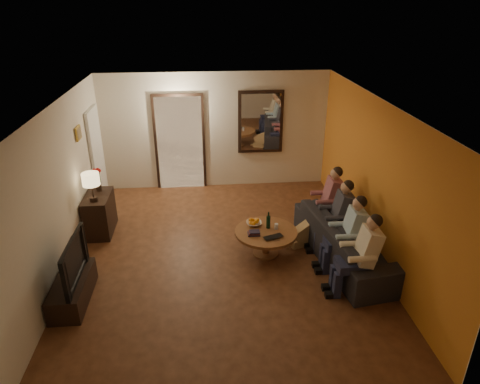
{
  "coord_description": "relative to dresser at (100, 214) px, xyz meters",
  "views": [
    {
      "loc": [
        -0.29,
        -6.18,
        4.07
      ],
      "look_at": [
        0.3,
        0.3,
        1.05
      ],
      "focal_mm": 32.0,
      "sensor_mm": 36.0,
      "label": 1
    }
  ],
  "objects": [
    {
      "name": "person_b",
      "position": [
        4.2,
        -1.59,
        0.23
      ],
      "size": [
        0.6,
        0.4,
        1.2
      ],
      "primitive_type": null,
      "color": "tan",
      "rests_on": "sofa"
    },
    {
      "name": "coffee_table",
      "position": [
        2.96,
        -1.04,
        -0.15
      ],
      "size": [
        1.29,
        1.29,
        0.45
      ],
      "primitive_type": "cylinder",
      "rotation": [
        0.0,
        0.0,
        0.25
      ],
      "color": "brown",
      "rests_on": "floor"
    },
    {
      "name": "table_lamp",
      "position": [
        0.0,
        -0.22,
        0.64
      ],
      "size": [
        0.3,
        0.3,
        0.54
      ],
      "primitive_type": null,
      "color": "beige",
      "rests_on": "dresser"
    },
    {
      "name": "flower_vase",
      "position": [
        0.0,
        0.22,
        0.59
      ],
      "size": [
        0.14,
        0.14,
        0.44
      ],
      "primitive_type": null,
      "color": "red",
      "rests_on": "dresser"
    },
    {
      "name": "right_wall",
      "position": [
        4.75,
        -1.03,
        0.93
      ],
      "size": [
        0.02,
        6.0,
        2.6
      ],
      "primitive_type": "cube",
      "color": "beige",
      "rests_on": "floor"
    },
    {
      "name": "wine_bottle",
      "position": [
        3.01,
        -0.94,
        0.23
      ],
      "size": [
        0.07,
        0.07,
        0.31
      ],
      "primitive_type": null,
      "color": "black",
      "rests_on": "coffee_table"
    },
    {
      "name": "person_d",
      "position": [
        4.2,
        -0.39,
        0.23
      ],
      "size": [
        0.6,
        0.4,
        1.2
      ],
      "primitive_type": null,
      "color": "tan",
      "rests_on": "sofa"
    },
    {
      "name": "dog",
      "position": [
        3.68,
        -0.81,
        -0.09
      ],
      "size": [
        0.61,
        0.42,
        0.56
      ],
      "primitive_type": null,
      "rotation": [
        0.0,
        0.0,
        0.35
      ],
      "color": "#A07A4A",
      "rests_on": "floor"
    },
    {
      "name": "art_canvas",
      "position": [
        -0.21,
        0.27,
        1.48
      ],
      "size": [
        0.01,
        0.22,
        0.18
      ],
      "primitive_type": "cube",
      "color": "brown",
      "rests_on": "left_wall"
    },
    {
      "name": "sofa",
      "position": [
        4.3,
        -1.29,
        -0.01
      ],
      "size": [
        2.58,
        1.32,
        0.72
      ],
      "primitive_type": "imported",
      "rotation": [
        0.0,
        0.0,
        1.72
      ],
      "color": "black",
      "rests_on": "floor"
    },
    {
      "name": "person_a",
      "position": [
        4.2,
        -2.19,
        0.23
      ],
      "size": [
        0.6,
        0.4,
        1.2
      ],
      "primitive_type": null,
      "color": "tan",
      "rests_on": "sofa"
    },
    {
      "name": "laptop",
      "position": [
        3.06,
        -1.32,
        0.09
      ],
      "size": [
        0.38,
        0.31,
        0.03
      ],
      "primitive_type": "imported",
      "rotation": [
        0.0,
        0.0,
        0.35
      ],
      "color": "black",
      "rests_on": "coffee_table"
    },
    {
      "name": "fridge_glimpse",
      "position": [
        1.7,
        1.95,
        0.53
      ],
      "size": [
        0.45,
        0.03,
        1.7
      ],
      "primitive_type": "cube",
      "color": "silver",
      "rests_on": "floor"
    },
    {
      "name": "dresser",
      "position": [
        0.0,
        0.0,
        0.0
      ],
      "size": [
        0.45,
        0.84,
        0.74
      ],
      "primitive_type": "cube",
      "color": "black",
      "rests_on": "floor"
    },
    {
      "name": "mirror_glass",
      "position": [
        3.25,
        1.9,
        1.13
      ],
      "size": [
        0.86,
        0.02,
        1.26
      ],
      "primitive_type": "cube",
      "color": "white",
      "rests_on": "back_wall"
    },
    {
      "name": "floor",
      "position": [
        2.25,
        -1.03,
        -0.37
      ],
      "size": [
        5.0,
        6.0,
        0.01
      ],
      "primitive_type": "cube",
      "color": "#462512",
      "rests_on": "ground"
    },
    {
      "name": "oranges",
      "position": [
        2.78,
        -0.82,
        0.18
      ],
      "size": [
        0.2,
        0.2,
        0.08
      ],
      "primitive_type": null,
      "color": "orange",
      "rests_on": "bowl"
    },
    {
      "name": "left_wall",
      "position": [
        -0.25,
        -1.03,
        0.93
      ],
      "size": [
        0.02,
        6.0,
        2.6
      ],
      "primitive_type": "cube",
      "color": "beige",
      "rests_on": "floor"
    },
    {
      "name": "tv_stand",
      "position": [
        0.0,
        -2.01,
        -0.19
      ],
      "size": [
        0.45,
        1.11,
        0.37
      ],
      "primitive_type": "cube",
      "color": "black",
      "rests_on": "floor"
    },
    {
      "name": "white_door",
      "position": [
        -0.21,
        1.27,
        0.65
      ],
      "size": [
        0.06,
        0.85,
        2.04
      ],
      "primitive_type": "cube",
      "color": "white",
      "rests_on": "floor"
    },
    {
      "name": "wine_glass",
      "position": [
        3.14,
        -0.99,
        0.13
      ],
      "size": [
        0.06,
        0.06,
        0.1
      ],
      "primitive_type": "cylinder",
      "color": "silver",
      "rests_on": "coffee_table"
    },
    {
      "name": "bowl",
      "position": [
        2.78,
        -0.82,
        0.11
      ],
      "size": [
        0.26,
        0.26,
        0.06
      ],
      "primitive_type": "imported",
      "color": "white",
      "rests_on": "coffee_table"
    },
    {
      "name": "ceiling",
      "position": [
        2.25,
        -1.03,
        2.23
      ],
      "size": [
        5.0,
        6.0,
        0.01
      ],
      "primitive_type": "cube",
      "color": "white",
      "rests_on": "back_wall"
    },
    {
      "name": "tv",
      "position": [
        0.0,
        -2.01,
        0.31
      ],
      "size": [
        1.1,
        0.14,
        0.63
      ],
      "primitive_type": "imported",
      "rotation": [
        0.0,
        0.0,
        1.57
      ],
      "color": "black",
      "rests_on": "tv_stand"
    },
    {
      "name": "orange_accent",
      "position": [
        4.74,
        -1.03,
        0.93
      ],
      "size": [
        0.01,
        6.0,
        2.6
      ],
      "primitive_type": "cube",
      "color": "orange",
      "rests_on": "right_wall"
    },
    {
      "name": "door_trim",
      "position": [
        1.45,
        1.94,
        0.68
      ],
      "size": [
        1.12,
        0.04,
        2.22
      ],
      "primitive_type": "cube",
      "color": "black",
      "rests_on": "floor"
    },
    {
      "name": "framed_art",
      "position": [
        -0.22,
        0.27,
        1.48
      ],
      "size": [
        0.03,
        0.28,
        0.24
      ],
      "primitive_type": "cube",
      "color": "#B28C33",
      "rests_on": "left_wall"
    },
    {
      "name": "kitchen_doorway",
      "position": [
        1.45,
        1.95,
        0.68
      ],
      "size": [
        1.0,
        0.06,
        2.1
      ],
      "primitive_type": "cube",
      "color": "#FFE0A5",
      "rests_on": "floor"
    },
    {
      "name": "back_wall",
      "position": [
        2.25,
        1.97,
        0.93
      ],
      "size": [
        5.0,
        0.02,
        2.6
      ],
      "primitive_type": "cube",
      "color": "beige",
      "rests_on": "floor"
    },
    {
      "name": "person_c",
      "position": [
        4.2,
        -0.99,
        0.23
      ],
      "size": [
        0.6,
        0.4,
        1.2
      ],
      "primitive_type": null,
      "color": "tan",
      "rests_on": "sofa"
    },
    {
      "name": "front_wall",
      "position": [
        2.25,
        -4.03,
        0.93
      ],
      "size": [
        5.0,
        0.02,
        2.6
      ],
      "primitive_type": "cube",
      "color": "beige",
      "rests_on": "floor"
    },
    {
      "name": "mirror_frame",
      "position": [
        3.25,
        1.93,
        1.13
      ],
      "size": [
        1.0,
        0.05,
        1.4
      ],
      "primitive_type": "cube",
      "color": "black",
      "rests_on": "back_wall"
    },
    {
      "name": "book_stack",
      "position": [
        2.74,
        -1.14,
        0.11
      ],
      "size": [
        0.2,
        0.15,
        0.07
      ],
      "primitive_type": null,
      "color": "black",
      "rests_on": "coffee_table"
    }
  ]
}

